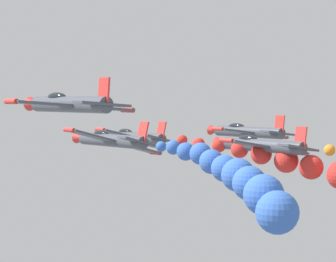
% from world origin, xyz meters
% --- Properties ---
extents(airplane_lead, '(9.39, 10.35, 3.10)m').
position_xyz_m(airplane_lead, '(3.22, 9.59, 79.87)').
color(airplane_lead, '#474C56').
extents(smoke_trail_lead, '(4.11, 18.42, 3.74)m').
position_xyz_m(smoke_trail_lead, '(4.71, -10.12, 78.59)').
color(smoke_trail_lead, red).
extents(airplane_left_inner, '(9.35, 10.35, 3.19)m').
position_xyz_m(airplane_left_inner, '(-5.36, 1.21, 80.26)').
color(airplane_left_inner, '#474C56').
extents(smoke_trail_left_inner, '(5.60, 17.65, 4.79)m').
position_xyz_m(smoke_trail_left_inner, '(-7.79, -17.38, 78.41)').
color(smoke_trail_left_inner, blue).
extents(airplane_right_inner, '(9.53, 10.35, 2.62)m').
position_xyz_m(airplane_right_inner, '(11.58, 1.59, 80.47)').
color(airplane_right_inner, '#474C56').
extents(airplane_left_outer, '(9.49, 10.35, 2.80)m').
position_xyz_m(airplane_left_outer, '(4.16, -7.45, 79.86)').
color(airplane_left_outer, '#474C56').
extents(airplane_right_outer, '(9.56, 10.35, 2.39)m').
position_xyz_m(airplane_right_outer, '(-14.76, -7.40, 83.48)').
color(airplane_right_outer, '#474C56').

